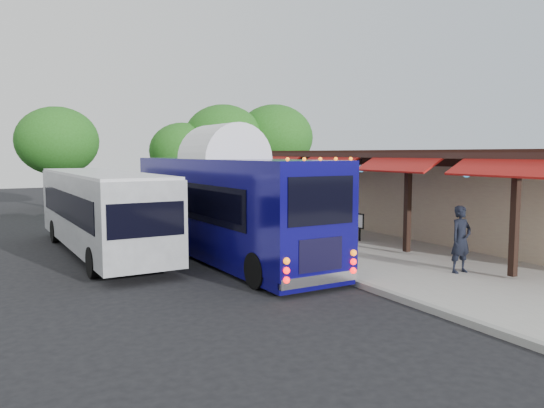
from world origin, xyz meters
TOP-DOWN VIEW (x-y plane):
  - ground at (0.00, 0.00)m, footprint 90.00×90.00m
  - sidewalk at (5.00, 4.00)m, footprint 10.00×40.00m
  - curb at (0.05, 4.00)m, footprint 0.20×40.00m
  - station_shelter at (8.38, 4.00)m, footprint 8.15×20.00m
  - coach_bus at (-1.45, 3.02)m, footprint 2.66×11.10m
  - city_bus at (-4.90, 5.80)m, footprint 2.62×10.59m
  - ped_a at (3.15, -2.80)m, footprint 0.69×0.45m
  - ped_b at (2.98, 8.21)m, footprint 0.90×0.78m
  - ped_c at (1.31, 11.40)m, footprint 0.97×0.41m
  - ped_d at (1.68, 4.95)m, footprint 1.27×0.80m
  - sign_board at (4.01, 2.78)m, footprint 0.07×0.48m
  - tree_left at (2.93, 19.69)m, footprint 4.23×4.23m
  - tree_mid at (5.62, 19.31)m, footprint 5.20×5.20m
  - tree_right at (9.36, 19.14)m, footprint 5.31×5.31m
  - tree_far at (-4.32, 21.81)m, footprint 4.92×4.92m

SIDE VIEW (x-z plane):
  - ground at x=0.00m, z-range 0.00..0.00m
  - sidewalk at x=5.00m, z-range 0.00..0.15m
  - curb at x=0.05m, z-range -0.01..0.15m
  - sign_board at x=4.01m, z-range 0.34..1.39m
  - ped_b at x=2.98m, z-range 0.15..1.74m
  - ped_c at x=1.31m, z-range 0.15..1.79m
  - ped_a at x=3.15m, z-range 0.15..2.02m
  - ped_d at x=1.68m, z-range 0.15..2.03m
  - city_bus at x=-4.90m, z-range 0.15..2.98m
  - station_shelter at x=8.38m, z-range 0.05..3.65m
  - coach_bus at x=-1.45m, z-range 0.13..3.65m
  - tree_left at x=2.93m, z-range 0.90..6.32m
  - tree_far at x=-4.32m, z-range 1.05..7.35m
  - tree_mid at x=5.62m, z-range 1.11..7.76m
  - tree_right at x=9.36m, z-range 1.13..7.93m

